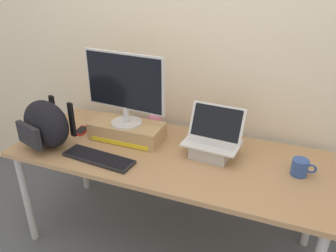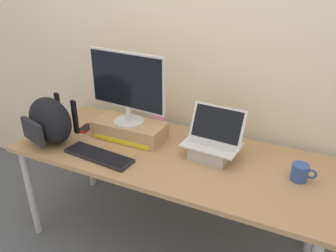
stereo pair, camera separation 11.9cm
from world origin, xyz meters
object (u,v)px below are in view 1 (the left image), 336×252
toner_box_yellow (127,131)px  messenger_backpack (46,124)px  open_laptop (212,145)px  desktop_monitor (124,87)px  plush_toy (154,120)px  cell_phone (82,130)px  coffee_mug (300,167)px  external_keyboard (99,158)px

toner_box_yellow → messenger_backpack: size_ratio=1.17×
toner_box_yellow → open_laptop: size_ratio=1.39×
toner_box_yellow → desktop_monitor: size_ratio=0.86×
desktop_monitor → plush_toy: (0.09, 0.24, -0.31)m
desktop_monitor → cell_phone: 0.49m
desktop_monitor → plush_toy: size_ratio=5.44×
desktop_monitor → plush_toy: bearing=74.2°
open_laptop → coffee_mug: 0.50m
desktop_monitor → toner_box_yellow: bearing=88.0°
messenger_backpack → external_keyboard: bearing=12.3°
messenger_backpack → cell_phone: bearing=90.6°
cell_phone → plush_toy: bearing=25.4°
cell_phone → desktop_monitor: bearing=-1.5°
toner_box_yellow → messenger_backpack: 0.50m
desktop_monitor → plush_toy: desktop_monitor is taller
messenger_backpack → coffee_mug: size_ratio=3.12×
plush_toy → messenger_backpack: bearing=-135.4°
desktop_monitor → coffee_mug: (1.07, -0.03, -0.31)m
open_laptop → plush_toy: 0.53m
toner_box_yellow → external_keyboard: toner_box_yellow is taller
toner_box_yellow → plush_toy: bearing=68.8°
toner_box_yellow → coffee_mug: size_ratio=3.63×
external_keyboard → coffee_mug: bearing=18.8°
open_laptop → toner_box_yellow: bearing=-175.6°
toner_box_yellow → messenger_backpack: (-0.42, -0.27, 0.09)m
plush_toy → desktop_monitor: bearing=-111.1°
coffee_mug → plush_toy: plush_toy is taller
messenger_backpack → coffee_mug: (1.49, 0.24, -0.10)m
desktop_monitor → open_laptop: bearing=5.7°
toner_box_yellow → plush_toy: 0.25m
external_keyboard → plush_toy: 0.55m
external_keyboard → messenger_backpack: (-0.39, 0.03, 0.14)m
external_keyboard → coffee_mug: (1.10, 0.27, 0.04)m
open_laptop → messenger_backpack: 1.03m
external_keyboard → open_laptop: bearing=31.8°
open_laptop → desktop_monitor: bearing=-175.5°
messenger_backpack → cell_phone: messenger_backpack is taller
external_keyboard → messenger_backpack: bearing=180.0°
toner_box_yellow → desktop_monitor: desktop_monitor is taller
toner_box_yellow → external_keyboard: (-0.03, -0.30, -0.04)m
external_keyboard → cell_phone: 0.42m
external_keyboard → coffee_mug: coffee_mug is taller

